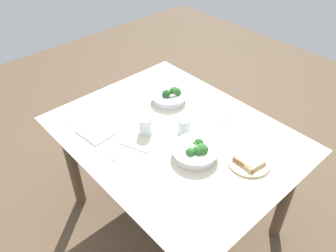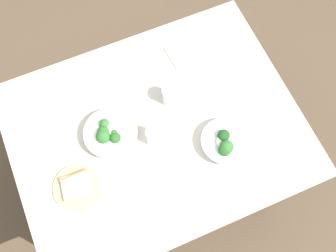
{
  "view_description": "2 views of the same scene",
  "coord_description": "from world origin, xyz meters",
  "px_view_note": "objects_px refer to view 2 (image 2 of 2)",
  "views": [
    {
      "loc": [
        1.05,
        -1.0,
        1.99
      ],
      "look_at": [
        -0.03,
        -0.02,
        0.8
      ],
      "focal_mm": 36.12,
      "sensor_mm": 36.0,
      "label": 1
    },
    {
      "loc": [
        0.24,
        0.7,
        2.57
      ],
      "look_at": [
        -0.05,
        0.02,
        0.8
      ],
      "focal_mm": 44.95,
      "sensor_mm": 36.0,
      "label": 2
    }
  ],
  "objects_px": {
    "fork_by_far_bowl": "(145,60)",
    "broccoli_bowl_far": "(225,143)",
    "table_knife_left": "(153,189)",
    "table_knife_right": "(146,83)",
    "broccoli_bowl_near": "(110,134)",
    "napkin_folded_upper": "(186,51)",
    "water_glass_side": "(170,96)",
    "fork_by_near_bowl": "(218,31)",
    "water_glass_center": "(154,136)",
    "bread_side_plate": "(77,187)"
  },
  "relations": [
    {
      "from": "water_glass_side",
      "to": "fork_by_far_bowl",
      "type": "distance_m",
      "value": 0.26
    },
    {
      "from": "broccoli_bowl_near",
      "to": "fork_by_near_bowl",
      "type": "relative_size",
      "value": 2.84
    },
    {
      "from": "bread_side_plate",
      "to": "water_glass_side",
      "type": "distance_m",
      "value": 0.59
    },
    {
      "from": "bread_side_plate",
      "to": "table_knife_left",
      "type": "relative_size",
      "value": 1.03
    },
    {
      "from": "table_knife_left",
      "to": "table_knife_right",
      "type": "relative_size",
      "value": 1.15
    },
    {
      "from": "water_glass_side",
      "to": "table_knife_left",
      "type": "distance_m",
      "value": 0.45
    },
    {
      "from": "bread_side_plate",
      "to": "table_knife_right",
      "type": "height_order",
      "value": "bread_side_plate"
    },
    {
      "from": "broccoli_bowl_far",
      "to": "water_glass_side",
      "type": "height_order",
      "value": "water_glass_side"
    },
    {
      "from": "bread_side_plate",
      "to": "water_glass_side",
      "type": "height_order",
      "value": "water_glass_side"
    },
    {
      "from": "water_glass_center",
      "to": "napkin_folded_upper",
      "type": "bearing_deg",
      "value": -131.24
    },
    {
      "from": "bread_side_plate",
      "to": "fork_by_near_bowl",
      "type": "xyz_separation_m",
      "value": [
        -0.92,
        -0.5,
        -0.01
      ]
    },
    {
      "from": "fork_by_far_bowl",
      "to": "napkin_folded_upper",
      "type": "height_order",
      "value": "napkin_folded_upper"
    },
    {
      "from": "broccoli_bowl_near",
      "to": "napkin_folded_upper",
      "type": "relative_size",
      "value": 1.3
    },
    {
      "from": "broccoli_bowl_near",
      "to": "bread_side_plate",
      "type": "xyz_separation_m",
      "value": [
        0.22,
        0.17,
        -0.02
      ]
    },
    {
      "from": "broccoli_bowl_far",
      "to": "water_glass_center",
      "type": "distance_m",
      "value": 0.32
    },
    {
      "from": "broccoli_bowl_near",
      "to": "bread_side_plate",
      "type": "distance_m",
      "value": 0.27
    },
    {
      "from": "water_glass_side",
      "to": "table_knife_right",
      "type": "distance_m",
      "value": 0.16
    },
    {
      "from": "water_glass_side",
      "to": "napkin_folded_upper",
      "type": "relative_size",
      "value": 0.51
    },
    {
      "from": "broccoli_bowl_near",
      "to": "fork_by_near_bowl",
      "type": "xyz_separation_m",
      "value": [
        -0.71,
        -0.33,
        -0.03
      ]
    },
    {
      "from": "broccoli_bowl_far",
      "to": "fork_by_near_bowl",
      "type": "bearing_deg",
      "value": -113.02
    },
    {
      "from": "table_knife_left",
      "to": "table_knife_right",
      "type": "xyz_separation_m",
      "value": [
        -0.17,
        -0.5,
        0.0
      ]
    },
    {
      "from": "broccoli_bowl_far",
      "to": "bread_side_plate",
      "type": "xyz_separation_m",
      "value": [
        0.68,
        -0.08,
        -0.02
      ]
    },
    {
      "from": "fork_by_near_bowl",
      "to": "water_glass_center",
      "type": "bearing_deg",
      "value": -91.2
    },
    {
      "from": "water_glass_side",
      "to": "table_knife_right",
      "type": "relative_size",
      "value": 0.52
    },
    {
      "from": "broccoli_bowl_far",
      "to": "broccoli_bowl_near",
      "type": "xyz_separation_m",
      "value": [
        0.46,
        -0.24,
        0.0
      ]
    },
    {
      "from": "table_knife_right",
      "to": "water_glass_center",
      "type": "bearing_deg",
      "value": 52.8
    },
    {
      "from": "fork_by_near_bowl",
      "to": "fork_by_far_bowl",
      "type": "bearing_deg",
      "value": -128.19
    },
    {
      "from": "broccoli_bowl_near",
      "to": "fork_by_near_bowl",
      "type": "bearing_deg",
      "value": -154.94
    },
    {
      "from": "water_glass_side",
      "to": "water_glass_center",
      "type": "bearing_deg",
      "value": 46.63
    },
    {
      "from": "broccoli_bowl_near",
      "to": "table_knife_right",
      "type": "height_order",
      "value": "broccoli_bowl_near"
    },
    {
      "from": "bread_side_plate",
      "to": "table_knife_left",
      "type": "xyz_separation_m",
      "value": [
        -0.3,
        0.14,
        -0.01
      ]
    },
    {
      "from": "broccoli_bowl_far",
      "to": "fork_by_near_bowl",
      "type": "height_order",
      "value": "broccoli_bowl_far"
    },
    {
      "from": "water_glass_center",
      "to": "table_knife_left",
      "type": "height_order",
      "value": "water_glass_center"
    },
    {
      "from": "water_glass_side",
      "to": "fork_by_near_bowl",
      "type": "relative_size",
      "value": 1.11
    },
    {
      "from": "water_glass_center",
      "to": "water_glass_side",
      "type": "xyz_separation_m",
      "value": [
        -0.15,
        -0.16,
        0.0
      ]
    },
    {
      "from": "water_glass_center",
      "to": "table_knife_right",
      "type": "bearing_deg",
      "value": -105.35
    },
    {
      "from": "fork_by_far_bowl",
      "to": "broccoli_bowl_far",
      "type": "bearing_deg",
      "value": 118.71
    },
    {
      "from": "broccoli_bowl_near",
      "to": "fork_by_far_bowl",
      "type": "xyz_separation_m",
      "value": [
        -0.3,
        -0.32,
        -0.03
      ]
    },
    {
      "from": "broccoli_bowl_far",
      "to": "water_glass_side",
      "type": "distance_m",
      "value": 0.34
    },
    {
      "from": "broccoli_bowl_near",
      "to": "water_glass_side",
      "type": "relative_size",
      "value": 2.57
    },
    {
      "from": "broccoli_bowl_far",
      "to": "napkin_folded_upper",
      "type": "distance_m",
      "value": 0.54
    },
    {
      "from": "fork_by_near_bowl",
      "to": "broccoli_bowl_near",
      "type": "bearing_deg",
      "value": -104.64
    },
    {
      "from": "water_glass_center",
      "to": "water_glass_side",
      "type": "distance_m",
      "value": 0.22
    },
    {
      "from": "bread_side_plate",
      "to": "napkin_folded_upper",
      "type": "distance_m",
      "value": 0.86
    },
    {
      "from": "table_knife_right",
      "to": "fork_by_far_bowl",
      "type": "bearing_deg",
      "value": -130.83
    },
    {
      "from": "broccoli_bowl_near",
      "to": "table_knife_left",
      "type": "distance_m",
      "value": 0.32
    },
    {
      "from": "broccoli_bowl_far",
      "to": "bread_side_plate",
      "type": "bearing_deg",
      "value": -6.56
    },
    {
      "from": "broccoli_bowl_near",
      "to": "water_glass_side",
      "type": "xyz_separation_m",
      "value": [
        -0.33,
        -0.07,
        0.01
      ]
    },
    {
      "from": "table_knife_left",
      "to": "napkin_folded_upper",
      "type": "relative_size",
      "value": 1.12
    },
    {
      "from": "broccoli_bowl_far",
      "to": "table_knife_left",
      "type": "bearing_deg",
      "value": 9.22
    }
  ]
}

